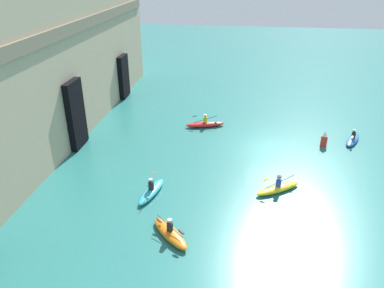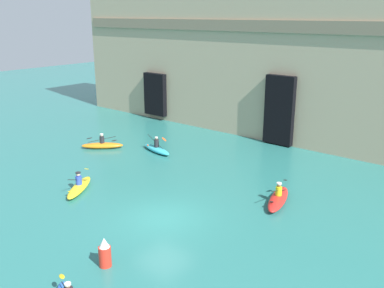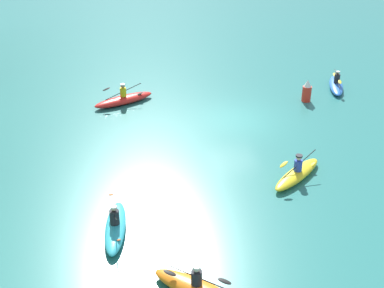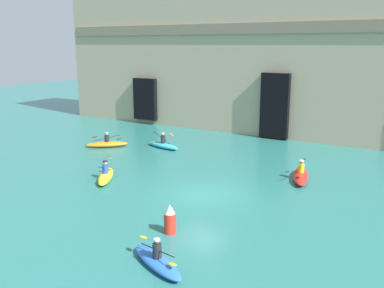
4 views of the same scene
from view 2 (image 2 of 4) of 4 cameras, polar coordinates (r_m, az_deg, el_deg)
ground_plane at (r=21.56m, az=-3.80°, el=-9.75°), size 120.00×120.00×0.00m
cliff_bluff at (r=35.90m, az=13.38°, el=12.03°), size 42.47×7.16×13.74m
kayak_orange at (r=32.69m, az=-11.88°, el=-0.14°), size 2.82×2.67×1.13m
kayak_yellow at (r=25.32m, az=-14.81°, el=-5.52°), size 2.43×3.10×1.12m
kayak_cyan at (r=31.25m, az=-4.74°, el=-0.64°), size 3.20×1.42×1.25m
kayak_red at (r=23.43m, az=11.42°, el=-7.12°), size 1.81×3.53×1.15m
marker_buoy at (r=17.86m, az=-11.55°, el=-14.05°), size 0.50×0.50×1.25m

